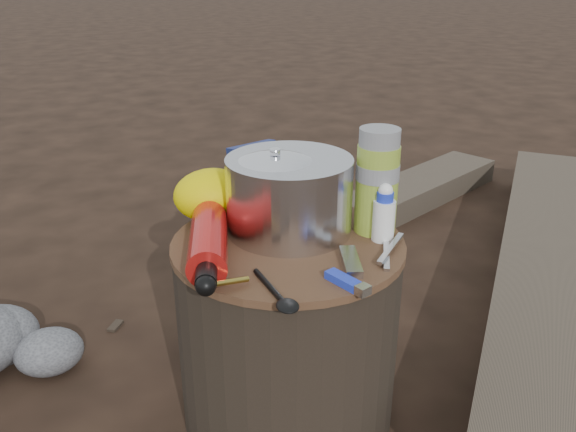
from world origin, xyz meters
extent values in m
plane|color=black|center=(0.00, 0.00, 0.00)|extent=(60.00, 60.00, 0.00)
cylinder|color=black|center=(0.00, 0.00, 0.21)|extent=(0.46, 0.46, 0.43)
cube|color=#43392E|center=(0.92, 0.30, 0.08)|extent=(1.40, 1.71, 0.16)
cube|color=#43392E|center=(0.75, 1.04, 0.05)|extent=(1.11, 0.76, 0.10)
cylinder|color=silver|center=(0.02, 0.05, 0.50)|extent=(0.26, 0.26, 0.16)
cylinder|color=silver|center=(-0.01, 0.05, 0.51)|extent=(0.17, 0.17, 0.17)
cylinder|color=#8FAB32|center=(0.19, 0.01, 0.53)|extent=(0.09, 0.09, 0.21)
cylinder|color=black|center=(0.11, 0.15, 0.48)|extent=(0.08, 0.08, 0.12)
ellipsoid|color=#F7DB00|center=(-0.13, 0.15, 0.48)|extent=(0.16, 0.13, 0.11)
cube|color=navy|center=(-0.03, 0.19, 0.50)|extent=(0.12, 0.07, 0.15)
cube|color=blue|center=(0.05, -0.19, 0.43)|extent=(0.06, 0.09, 0.02)
cube|color=#B6B6BB|center=(0.08, -0.13, 0.43)|extent=(0.05, 0.11, 0.01)
cylinder|color=white|center=(0.18, -0.04, 0.48)|extent=(0.04, 0.04, 0.11)
camera|label=1|loc=(-0.28, -1.04, 0.94)|focal=37.50mm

